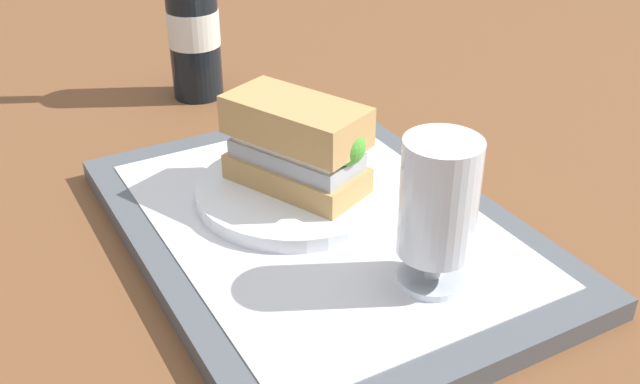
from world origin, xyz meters
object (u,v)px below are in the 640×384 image
Objects in this scene: plate at (301,190)px; sandwich at (303,143)px; beer_glass at (438,210)px; second_bottle at (192,17)px.

plate is 1.31× the size of sandwich.
plate is 0.18m from beer_glass.
sandwich is at bearing -3.51° from second_bottle.
sandwich is 0.54× the size of second_bottle.
plate is at bearing -170.60° from beer_glass.
plate is 0.71× the size of second_bottle.
plate is 0.34m from second_bottle.
plate is at bearing -3.78° from second_bottle.
sandwich reaches higher than plate.
beer_glass is (0.17, 0.03, 0.01)m from sandwich.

